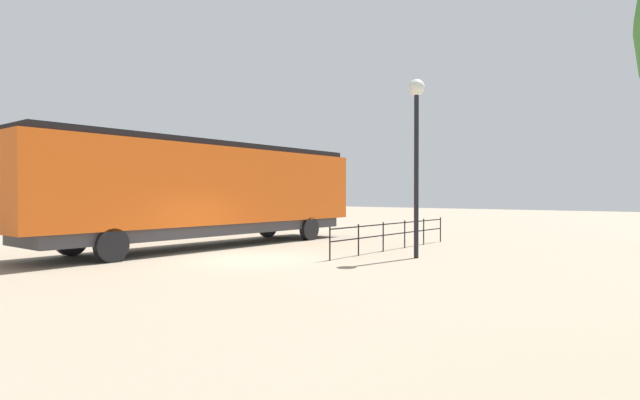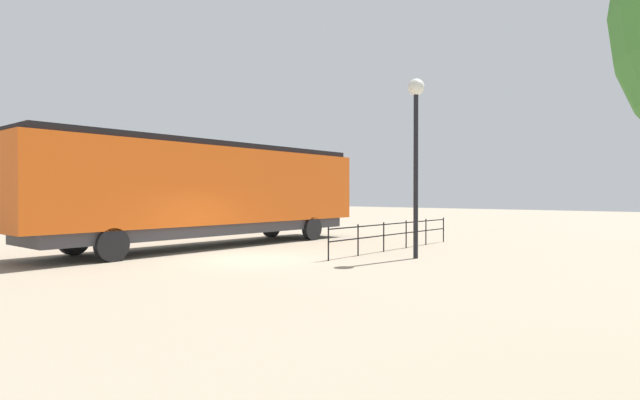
% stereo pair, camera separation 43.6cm
% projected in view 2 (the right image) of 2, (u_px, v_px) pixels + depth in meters
% --- Properties ---
extents(ground_plane, '(120.00, 120.00, 0.00)m').
position_uv_depth(ground_plane, '(246.00, 259.00, 16.89)').
color(ground_plane, gray).
extents(locomotive, '(3.06, 15.47, 4.31)m').
position_uv_depth(locomotive, '(220.00, 189.00, 21.27)').
color(locomotive, '#D15114').
rests_on(locomotive, ground_plane).
extents(lamp_post, '(0.56, 0.56, 6.11)m').
position_uv_depth(lamp_post, '(416.00, 127.00, 16.98)').
color(lamp_post, black).
rests_on(lamp_post, ground_plane).
extents(platform_fence, '(0.05, 8.40, 1.13)m').
position_uv_depth(platform_fence, '(395.00, 231.00, 19.60)').
color(platform_fence, black).
rests_on(platform_fence, ground_plane).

